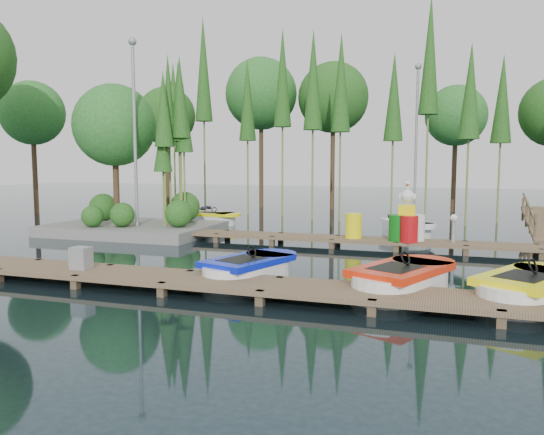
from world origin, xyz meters
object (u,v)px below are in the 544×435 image
(utility_cabinet, at_px, (81,258))
(drum_cluster, at_px, (407,224))
(yellow_barrel, at_px, (353,226))
(boat_red, at_px, (402,281))
(boat_yellow_far, at_px, (212,218))
(boat_blue, at_px, (249,271))
(island, at_px, (129,151))

(utility_cabinet, height_order, drum_cluster, drum_cluster)
(utility_cabinet, bearing_deg, yellow_barrel, 53.89)
(utility_cabinet, relative_size, drum_cluster, 0.27)
(boat_red, relative_size, boat_yellow_far, 1.23)
(drum_cluster, bearing_deg, boat_yellow_far, 153.18)
(boat_blue, xyz_separation_m, drum_cluster, (3.12, 5.65, 0.59))
(island, bearing_deg, yellow_barrel, -5.06)
(boat_blue, height_order, boat_yellow_far, boat_yellow_far)
(boat_blue, bearing_deg, drum_cluster, 80.02)
(island, height_order, boat_yellow_far, island)
(boat_blue, relative_size, yellow_barrel, 3.68)
(boat_blue, xyz_separation_m, boat_red, (3.46, -0.09, 0.02))
(island, relative_size, yellow_barrel, 8.35)
(boat_blue, xyz_separation_m, boat_yellow_far, (-5.64, 10.08, 0.00))
(boat_blue, height_order, yellow_barrel, yellow_barrel)
(island, xyz_separation_m, boat_blue, (7.52, -6.59, -2.92))
(island, bearing_deg, utility_cabinet, -63.90)
(boat_red, height_order, utility_cabinet, boat_red)
(boat_red, bearing_deg, yellow_barrel, 133.69)
(island, height_order, drum_cluster, island)
(yellow_barrel, bearing_deg, utility_cabinet, -126.11)
(boat_red, height_order, yellow_barrel, yellow_barrel)
(yellow_barrel, relative_size, drum_cluster, 0.43)
(boat_red, xyz_separation_m, drum_cluster, (-0.35, 5.74, 0.57))
(boat_yellow_far, xyz_separation_m, utility_cabinet, (1.94, -11.28, 0.29))
(boat_yellow_far, relative_size, yellow_barrel, 3.25)
(boat_blue, height_order, drum_cluster, drum_cluster)
(boat_blue, height_order, boat_red, boat_red)
(boat_red, bearing_deg, boat_blue, -157.10)
(boat_yellow_far, bearing_deg, utility_cabinet, -55.45)
(island, distance_m, boat_yellow_far, 4.92)
(drum_cluster, bearing_deg, island, 174.95)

